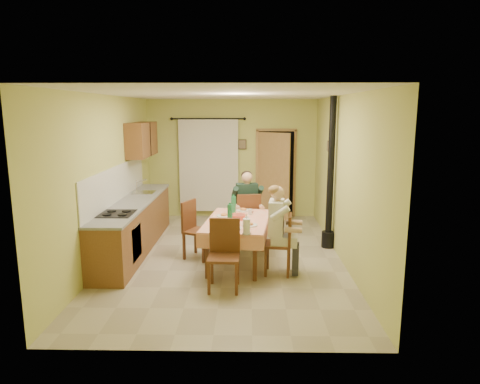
{
  "coord_description": "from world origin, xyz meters",
  "views": [
    {
      "loc": [
        0.39,
        -7.18,
        2.54
      ],
      "look_at": [
        0.25,
        0.1,
        1.15
      ],
      "focal_mm": 32.0,
      "sensor_mm": 36.0,
      "label": 1
    }
  ],
  "objects_px": {
    "chair_far": "(247,229)",
    "chair_left": "(198,242)",
    "chair_right": "(279,256)",
    "man_far": "(247,199)",
    "dining_table": "(237,242)",
    "man_right": "(278,220)",
    "stove_flue": "(330,194)",
    "chair_near": "(224,270)"
  },
  "relations": [
    {
      "from": "man_far",
      "to": "man_right",
      "type": "height_order",
      "value": "same"
    },
    {
      "from": "chair_far",
      "to": "chair_near",
      "type": "xyz_separation_m",
      "value": [
        -0.33,
        -2.11,
        -0.0
      ]
    },
    {
      "from": "chair_right",
      "to": "man_far",
      "type": "bearing_deg",
      "value": 25.96
    },
    {
      "from": "chair_left",
      "to": "man_right",
      "type": "xyz_separation_m",
      "value": [
        1.34,
        -0.72,
        0.59
      ]
    },
    {
      "from": "man_right",
      "to": "stove_flue",
      "type": "height_order",
      "value": "stove_flue"
    },
    {
      "from": "man_far",
      "to": "chair_far",
      "type": "bearing_deg",
      "value": -90.0
    },
    {
      "from": "dining_table",
      "to": "chair_left",
      "type": "xyz_separation_m",
      "value": [
        -0.69,
        0.29,
        -0.09
      ]
    },
    {
      "from": "dining_table",
      "to": "chair_right",
      "type": "bearing_deg",
      "value": -26.73
    },
    {
      "from": "chair_far",
      "to": "chair_right",
      "type": "relative_size",
      "value": 1.05
    },
    {
      "from": "dining_table",
      "to": "chair_left",
      "type": "bearing_deg",
      "value": 164.04
    },
    {
      "from": "chair_right",
      "to": "stove_flue",
      "type": "bearing_deg",
      "value": -29.46
    },
    {
      "from": "dining_table",
      "to": "stove_flue",
      "type": "xyz_separation_m",
      "value": [
        1.69,
        0.92,
        0.64
      ]
    },
    {
      "from": "dining_table",
      "to": "stove_flue",
      "type": "distance_m",
      "value": 2.03
    },
    {
      "from": "dining_table",
      "to": "chair_left",
      "type": "relative_size",
      "value": 1.76
    },
    {
      "from": "dining_table",
      "to": "stove_flue",
      "type": "height_order",
      "value": "stove_flue"
    },
    {
      "from": "chair_near",
      "to": "chair_right",
      "type": "distance_m",
      "value": 1.03
    },
    {
      "from": "stove_flue",
      "to": "chair_right",
      "type": "bearing_deg",
      "value": -127.12
    },
    {
      "from": "chair_left",
      "to": "stove_flue",
      "type": "xyz_separation_m",
      "value": [
        2.37,
        0.63,
        0.73
      ]
    },
    {
      "from": "dining_table",
      "to": "man_far",
      "type": "distance_m",
      "value": 1.2
    },
    {
      "from": "dining_table",
      "to": "stove_flue",
      "type": "bearing_deg",
      "value": 35.13
    },
    {
      "from": "man_right",
      "to": "stove_flue",
      "type": "xyz_separation_m",
      "value": [
        1.04,
        1.35,
        0.15
      ]
    },
    {
      "from": "man_right",
      "to": "stove_flue",
      "type": "bearing_deg",
      "value": -29.86
    },
    {
      "from": "chair_near",
      "to": "man_right",
      "type": "relative_size",
      "value": 0.73
    },
    {
      "from": "chair_left",
      "to": "man_far",
      "type": "xyz_separation_m",
      "value": [
        0.85,
        0.8,
        0.59
      ]
    },
    {
      "from": "dining_table",
      "to": "man_right",
      "type": "relative_size",
      "value": 1.28
    },
    {
      "from": "chair_near",
      "to": "man_far",
      "type": "bearing_deg",
      "value": -97.09
    },
    {
      "from": "man_right",
      "to": "man_far",
      "type": "bearing_deg",
      "value": 25.52
    },
    {
      "from": "chair_near",
      "to": "stove_flue",
      "type": "xyz_separation_m",
      "value": [
        1.85,
        1.96,
        0.73
      ]
    },
    {
      "from": "chair_near",
      "to": "man_far",
      "type": "height_order",
      "value": "man_far"
    },
    {
      "from": "dining_table",
      "to": "chair_far",
      "type": "xyz_separation_m",
      "value": [
        0.16,
        1.07,
        -0.09
      ]
    },
    {
      "from": "chair_far",
      "to": "chair_left",
      "type": "xyz_separation_m",
      "value": [
        -0.85,
        -0.78,
        -0.0
      ]
    },
    {
      "from": "man_far",
      "to": "stove_flue",
      "type": "relative_size",
      "value": 0.5
    },
    {
      "from": "chair_far",
      "to": "chair_left",
      "type": "bearing_deg",
      "value": -147.14
    },
    {
      "from": "chair_far",
      "to": "man_right",
      "type": "relative_size",
      "value": 0.73
    },
    {
      "from": "chair_near",
      "to": "chair_left",
      "type": "xyz_separation_m",
      "value": [
        -0.52,
        1.33,
        -0.0
      ]
    },
    {
      "from": "man_far",
      "to": "stove_flue",
      "type": "height_order",
      "value": "stove_flue"
    },
    {
      "from": "chair_right",
      "to": "man_right",
      "type": "relative_size",
      "value": 0.69
    },
    {
      "from": "chair_left",
      "to": "chair_right",
      "type": "bearing_deg",
      "value": 85.99
    },
    {
      "from": "chair_far",
      "to": "chair_left",
      "type": "distance_m",
      "value": 1.16
    },
    {
      "from": "chair_right",
      "to": "chair_far",
      "type": "bearing_deg",
      "value": 26.04
    },
    {
      "from": "man_far",
      "to": "man_right",
      "type": "distance_m",
      "value": 1.59
    },
    {
      "from": "chair_right",
      "to": "man_far",
      "type": "xyz_separation_m",
      "value": [
        -0.5,
        1.52,
        0.59
      ]
    }
  ]
}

